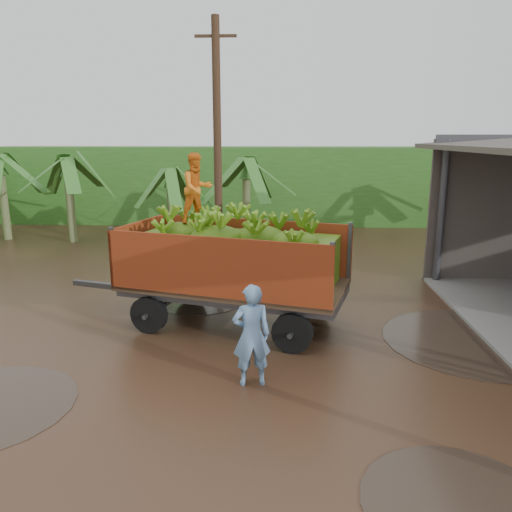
{
  "coord_description": "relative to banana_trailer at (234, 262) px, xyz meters",
  "views": [
    {
      "loc": [
        0.84,
        -8.26,
        4.04
      ],
      "look_at": [
        0.3,
        2.59,
        1.45
      ],
      "focal_mm": 35.0,
      "sensor_mm": 36.0,
      "label": 1
    }
  ],
  "objects": [
    {
      "name": "man_blue",
      "position": [
        0.54,
        -2.7,
        -0.55
      ],
      "size": [
        0.71,
        0.54,
        1.74
      ],
      "primitive_type": "imported",
      "rotation": [
        0.0,
        0.0,
        3.35
      ],
      "color": "#6D98C7",
      "rests_on": "ground"
    },
    {
      "name": "banana_trailer",
      "position": [
        0.0,
        0.0,
        0.0
      ],
      "size": [
        6.64,
        3.49,
        3.72
      ],
      "rotation": [
        0.0,
        0.0,
        -0.28
      ],
      "color": "#C3421B",
      "rests_on": "ground"
    },
    {
      "name": "hedge_north",
      "position": [
        -1.84,
        13.9,
        0.37
      ],
      "size": [
        22.0,
        3.0,
        3.6
      ],
      "primitive_type": "cube",
      "color": "#2D661E",
      "rests_on": "ground"
    },
    {
      "name": "utility_pole",
      "position": [
        -0.9,
        4.72,
        2.32
      ],
      "size": [
        1.2,
        0.24,
        7.38
      ],
      "color": "#47301E",
      "rests_on": "ground"
    },
    {
      "name": "ground",
      "position": [
        0.16,
        -2.1,
        -1.43
      ],
      "size": [
        100.0,
        100.0,
        0.0
      ],
      "primitive_type": "plane",
      "color": "black",
      "rests_on": "ground"
    }
  ]
}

